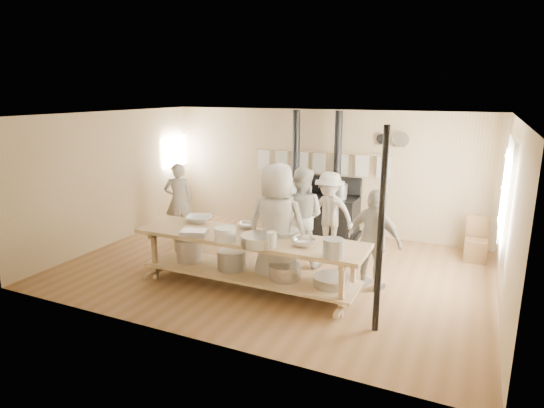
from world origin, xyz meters
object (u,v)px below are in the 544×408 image
at_px(cook_left, 301,217).
at_px(roasting_pan, 194,233).
at_px(cook_right, 374,240).
at_px(chair, 475,248).
at_px(stove, 314,210).
at_px(cook_center, 277,227).
at_px(cook_by_window, 329,213).
at_px(cook_far_left, 179,200).
at_px(prep_table, 248,256).

xyz_separation_m(cook_left, roasting_pan, (-1.10, -1.62, 0.03)).
bearing_deg(cook_right, chair, -105.73).
relative_size(stove, chair, 3.24).
relative_size(cook_center, chair, 2.43).
height_order(chair, roasting_pan, roasting_pan).
distance_m(cook_center, cook_by_window, 1.85).
height_order(cook_center, roasting_pan, cook_center).
xyz_separation_m(stove, cook_right, (1.74, -2.23, 0.27)).
xyz_separation_m(cook_right, chair, (1.42, 1.96, -0.55)).
bearing_deg(cook_far_left, chair, 153.33).
distance_m(cook_far_left, roasting_pan, 2.67).
bearing_deg(cook_by_window, cook_right, -41.19).
bearing_deg(prep_table, roasting_pan, -155.98).
xyz_separation_m(stove, cook_left, (0.35, -1.73, 0.34)).
bearing_deg(roasting_pan, cook_left, 55.87).
height_order(stove, cook_left, stove).
bearing_deg(cook_by_window, cook_left, -102.83).
bearing_deg(cook_far_left, prep_table, 108.58).
xyz_separation_m(stove, cook_center, (0.38, -2.80, 0.46)).
height_order(cook_far_left, roasting_pan, cook_far_left).
height_order(cook_far_left, cook_by_window, cook_far_left).
bearing_deg(stove, prep_table, -90.04).
bearing_deg(cook_far_left, cook_center, 115.62).
bearing_deg(cook_center, stove, -87.10).
xyz_separation_m(prep_table, cook_by_window, (0.63, 2.04, 0.25)).
bearing_deg(cook_by_window, chair, 22.93).
bearing_deg(cook_left, chair, -157.49).
distance_m(prep_table, cook_right, 1.93).
relative_size(cook_far_left, cook_right, 0.99).
height_order(stove, prep_table, stove).
bearing_deg(chair, cook_by_window, -166.21).
distance_m(prep_table, cook_left, 1.38).
bearing_deg(cook_right, prep_table, 44.51).
relative_size(prep_table, chair, 4.49).
bearing_deg(cook_left, cook_center, 86.38).
bearing_deg(roasting_pan, cook_by_window, 59.95).
bearing_deg(prep_table, chair, 41.02).
bearing_deg(stove, cook_left, -78.49).
bearing_deg(cook_far_left, stove, 170.77).
distance_m(cook_left, roasting_pan, 1.95).
relative_size(cook_far_left, cook_by_window, 1.01).
distance_m(cook_right, roasting_pan, 2.72).
xyz_separation_m(cook_far_left, cook_right, (4.23, -0.90, 0.01)).
height_order(cook_center, cook_by_window, cook_center).
xyz_separation_m(stove, chair, (3.16, -0.27, -0.28)).
bearing_deg(stove, cook_by_window, -57.38).
relative_size(cook_far_left, chair, 1.94).
xyz_separation_m(cook_far_left, cook_left, (2.85, -0.40, 0.08)).
distance_m(stove, prep_table, 3.02).
xyz_separation_m(cook_left, chair, (2.80, 1.46, -0.63)).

